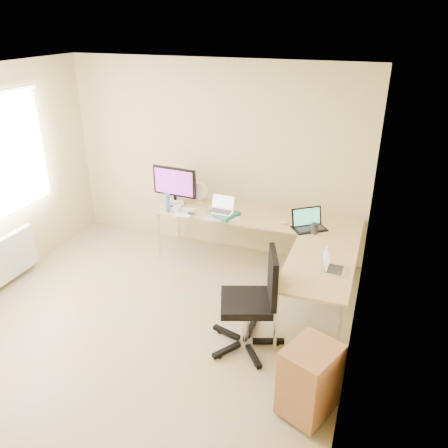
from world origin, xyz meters
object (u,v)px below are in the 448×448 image
(laptop_black, at_px, (310,220))
(laptop_return, at_px, (335,262))
(desk_return, at_px, (317,294))
(desk_main, at_px, (256,240))
(keyboard, at_px, (223,219))
(office_chair, at_px, (246,304))
(desk_fan, at_px, (200,194))
(cabinet, at_px, (310,380))
(monitor, at_px, (175,186))
(laptop_center, at_px, (221,205))
(water_bottle, at_px, (167,203))
(mug, at_px, (177,209))

(laptop_black, height_order, laptop_return, laptop_black)
(desk_return, bearing_deg, laptop_black, 107.62)
(desk_main, bearing_deg, keyboard, -140.00)
(office_chair, bearing_deg, laptop_return, 16.46)
(keyboard, distance_m, laptop_return, 1.67)
(desk_fan, height_order, cabinet, desk_fan)
(monitor, bearing_deg, laptop_center, -6.06)
(cabinet, bearing_deg, water_bottle, 161.51)
(desk_return, height_order, monitor, monitor)
(laptop_black, distance_m, keyboard, 1.08)
(desk_return, distance_m, monitor, 2.39)
(monitor, height_order, desk_fan, monitor)
(office_chair, height_order, cabinet, office_chair)
(cabinet, bearing_deg, laptop_black, 123.77)
(desk_return, distance_m, laptop_center, 1.70)
(laptop_center, relative_size, laptop_return, 1.13)
(keyboard, bearing_deg, laptop_center, 101.64)
(laptop_center, distance_m, mug, 0.58)
(mug, height_order, desk_fan, desk_fan)
(monitor, relative_size, cabinet, 0.99)
(desk_fan, bearing_deg, water_bottle, -141.03)
(desk_return, bearing_deg, keyboard, 152.15)
(keyboard, xyz_separation_m, laptop_return, (1.48, -0.78, 0.09))
(keyboard, bearing_deg, cabinet, -73.98)
(laptop_return, bearing_deg, office_chair, 128.08)
(desk_main, bearing_deg, desk_return, -45.73)
(desk_fan, bearing_deg, office_chair, -68.06)
(desk_main, relative_size, laptop_center, 8.06)
(laptop_center, height_order, desk_fan, desk_fan)
(monitor, bearing_deg, desk_main, 7.55)
(desk_main, distance_m, desk_fan, 0.97)
(monitor, height_order, laptop_return, monitor)
(keyboard, height_order, mug, mug)
(laptop_center, distance_m, laptop_return, 1.78)
(desk_main, relative_size, laptop_black, 6.82)
(desk_return, relative_size, desk_fan, 4.47)
(keyboard, height_order, office_chair, office_chair)
(laptop_black, bearing_deg, monitor, 139.10)
(mug, bearing_deg, desk_fan, 67.27)
(laptop_black, height_order, desk_fan, desk_fan)
(laptop_black, bearing_deg, water_bottle, 146.46)
(laptop_black, bearing_deg, desk_return, -109.14)
(desk_return, bearing_deg, monitor, 155.90)
(laptop_return, xyz_separation_m, office_chair, (-0.75, -0.55, -0.33))
(keyboard, bearing_deg, desk_return, -48.75)
(monitor, relative_size, laptop_return, 2.16)
(desk_return, distance_m, cabinet, 1.28)
(water_bottle, distance_m, office_chair, 2.03)
(mug, xyz_separation_m, water_bottle, (-0.14, 0.00, 0.07))
(desk_return, xyz_separation_m, mug, (-1.96, 0.70, 0.42))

